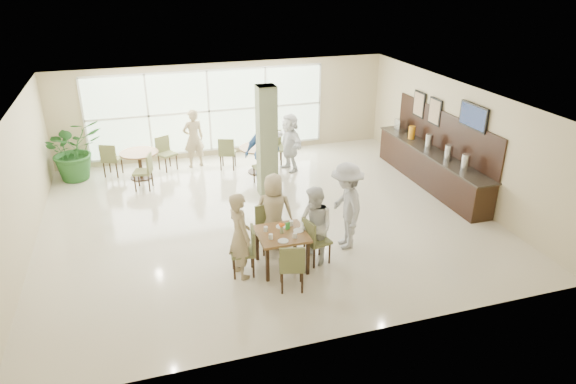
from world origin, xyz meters
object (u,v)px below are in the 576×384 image
object	(u,v)px
round_table_left	(140,159)
adult_a	(262,152)
teen_far	(274,211)
teen_standing	(346,206)
teen_right	(315,226)
adult_b	(289,142)
teen_left	(240,235)
main_table	(282,237)
buffet_counter	(431,165)
potted_plant	(74,150)
round_table_right	(258,153)
adult_standing	(194,138)

from	to	relation	value
round_table_left	adult_a	xyz separation A→B (m)	(3.10, -1.42, 0.34)
teen_far	teen_standing	size ratio (longest dim) A/B	0.87
teen_right	adult_b	bearing A→B (deg)	148.94
teen_left	teen_standing	xyz separation A→B (m)	(2.30, 0.42, 0.08)
main_table	round_table_left	bearing A→B (deg)	113.55
adult_a	teen_far	bearing A→B (deg)	-120.17
teen_right	round_table_left	bearing A→B (deg)	-170.27
buffet_counter	teen_right	bearing A→B (deg)	-147.22
round_table_left	potted_plant	xyz separation A→B (m)	(-1.67, 0.46, 0.28)
adult_a	round_table_right	bearing A→B (deg)	64.04
teen_far	adult_b	distance (m)	4.34
teen_far	adult_standing	bearing A→B (deg)	-59.10
teen_standing	round_table_right	bearing A→B (deg)	-166.04
teen_left	teen_standing	world-z (taller)	teen_standing
potted_plant	teen_standing	distance (m)	7.88
teen_far	adult_b	xyz separation A→B (m)	(1.60, 4.04, 0.02)
buffet_counter	teen_far	xyz separation A→B (m)	(-4.86, -1.90, 0.25)
buffet_counter	teen_right	size ratio (longest dim) A/B	2.96
buffet_counter	potted_plant	distance (m)	9.58
teen_right	adult_b	distance (m)	4.99
round_table_left	adult_b	xyz separation A→B (m)	(4.09, -0.64, 0.26)
teen_right	round_table_right	bearing A→B (deg)	159.22
teen_far	teen_right	xyz separation A→B (m)	(0.58, -0.85, -0.01)
main_table	teen_right	world-z (taller)	teen_right
teen_standing	adult_standing	size ratio (longest dim) A/B	1.08
round_table_left	adult_a	size ratio (longest dim) A/B	0.58
teen_standing	teen_right	bearing A→B (deg)	-58.31
potted_plant	teen_right	bearing A→B (deg)	-51.64
adult_a	adult_standing	size ratio (longest dim) A/B	1.06
adult_a	adult_b	world-z (taller)	adult_a
main_table	adult_standing	size ratio (longest dim) A/B	0.55
round_table_right	teen_left	xyz separation A→B (m)	(-1.61, -4.99, 0.29)
adult_a	adult_b	size ratio (longest dim) A/B	1.09
potted_plant	teen_far	xyz separation A→B (m)	(4.16, -5.14, -0.03)
teen_far	teen_right	bearing A→B (deg)	144.76
buffet_counter	teen_standing	size ratio (longest dim) A/B	2.54
potted_plant	adult_a	xyz separation A→B (m)	(4.77, -1.88, 0.07)
teen_far	adult_a	xyz separation A→B (m)	(0.61, 3.26, 0.10)
teen_left	teen_far	size ratio (longest dim) A/B	1.06
main_table	teen_right	size ratio (longest dim) A/B	0.59
teen_far	teen_standing	bearing A→B (deg)	-177.28
adult_standing	teen_far	bearing A→B (deg)	88.48
round_table_right	adult_b	distance (m)	0.93
teen_right	teen_standing	world-z (taller)	teen_standing
main_table	adult_standing	xyz separation A→B (m)	(-0.86, 5.92, 0.20)
potted_plant	main_table	bearing A→B (deg)	-55.73
adult_standing	adult_b	bearing A→B (deg)	145.61
adult_a	main_table	bearing A→B (deg)	-119.19
teen_left	adult_a	size ratio (longest dim) A/B	0.94
round_table_right	adult_standing	distance (m)	1.93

